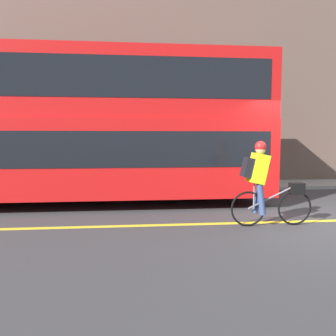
# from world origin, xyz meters

# --- Properties ---
(ground_plane) EXTENTS (80.00, 80.00, 0.00)m
(ground_plane) POSITION_xyz_m (0.00, 0.00, 0.00)
(ground_plane) COLOR #38383A
(road_center_line) EXTENTS (50.00, 0.14, 0.01)m
(road_center_line) POSITION_xyz_m (0.00, 0.13, 0.00)
(road_center_line) COLOR yellow
(road_center_line) RESTS_ON ground_plane
(sidewalk_curb) EXTENTS (60.00, 1.72, 0.11)m
(sidewalk_curb) POSITION_xyz_m (0.00, 4.87, 0.06)
(sidewalk_curb) COLOR gray
(sidewalk_curb) RESTS_ON ground_plane
(building_facade) EXTENTS (60.00, 0.30, 8.21)m
(building_facade) POSITION_xyz_m (0.00, 5.88, 4.11)
(building_facade) COLOR brown
(building_facade) RESTS_ON ground_plane
(bus) EXTENTS (11.96, 2.60, 3.67)m
(bus) POSITION_xyz_m (-6.58, 2.52, 2.03)
(bus) COLOR black
(bus) RESTS_ON ground_plane
(cyclist_on_bike) EXTENTS (1.56, 0.32, 1.59)m
(cyclist_on_bike) POSITION_xyz_m (-1.51, -0.10, 0.86)
(cyclist_on_bike) COLOR black
(cyclist_on_bike) RESTS_ON ground_plane
(trash_bin) EXTENTS (0.46, 0.46, 0.82)m
(trash_bin) POSITION_xyz_m (0.08, 4.78, 0.52)
(trash_bin) COLOR #515156
(trash_bin) RESTS_ON sidewalk_curb
(street_sign_post) EXTENTS (0.36, 0.09, 2.52)m
(street_sign_post) POSITION_xyz_m (-3.98, 4.78, 1.52)
(street_sign_post) COLOR #59595B
(street_sign_post) RESTS_ON sidewalk_curb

